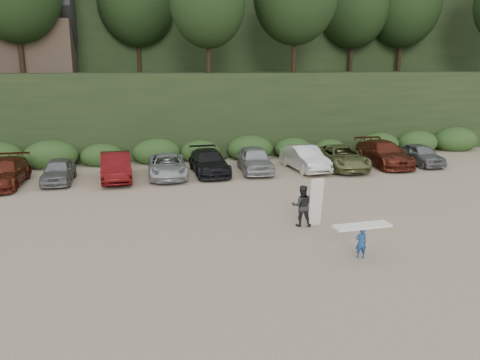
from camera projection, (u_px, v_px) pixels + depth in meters
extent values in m
plane|color=tan|center=(228.00, 229.00, 19.13)|extent=(120.00, 120.00, 0.00)
cube|color=black|center=(177.00, 109.00, 39.28)|extent=(80.00, 14.00, 6.00)
cube|color=black|center=(162.00, 53.00, 55.16)|extent=(90.00, 30.00, 16.00)
ellipsoid|color=black|center=(174.00, 8.00, 37.38)|extent=(66.00, 12.00, 10.00)
cube|color=#2B491E|center=(180.00, 153.00, 32.62)|extent=(46.20, 2.00, 1.20)
cube|color=brown|center=(23.00, 47.00, 37.46)|extent=(8.00, 6.00, 4.00)
imported|color=#5C2015|center=(4.00, 173.00, 25.92)|extent=(2.20, 5.20, 1.50)
imported|color=slate|center=(58.00, 171.00, 26.70)|extent=(1.67, 4.03, 1.37)
imported|color=#570D0F|center=(116.00, 167.00, 27.23)|extent=(1.91, 4.89, 1.58)
imported|color=#B0B3B8|center=(167.00, 166.00, 28.00)|extent=(2.36, 4.92, 1.35)
imported|color=black|center=(209.00, 162.00, 28.89)|extent=(2.19, 5.07, 1.46)
imported|color=#A5A6AA|center=(255.00, 159.00, 29.37)|extent=(2.25, 4.81, 1.59)
imported|color=silver|center=(305.00, 158.00, 29.83)|extent=(2.01, 4.83, 1.55)
imported|color=olive|center=(342.00, 157.00, 30.30)|extent=(2.85, 5.50, 1.48)
imported|color=#5B2114|center=(384.00, 153.00, 31.32)|extent=(2.46, 5.62, 1.61)
imported|color=slate|center=(421.00, 154.00, 31.53)|extent=(1.71, 4.15, 1.41)
imported|color=navy|center=(361.00, 243.00, 16.15)|extent=(0.43, 0.30, 1.11)
cube|color=white|center=(362.00, 226.00, 16.00)|extent=(2.05, 0.67, 0.08)
imported|color=black|center=(302.00, 206.00, 19.35)|extent=(0.99, 0.85, 1.75)
cube|color=silver|center=(316.00, 202.00, 19.29)|extent=(0.60, 0.35, 2.06)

